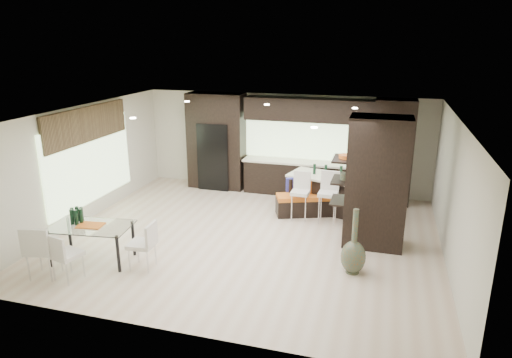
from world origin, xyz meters
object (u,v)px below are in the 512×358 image
(stool_mid, at_px, (328,203))
(bench, at_px, (304,205))
(stool_right, at_px, (357,204))
(floor_vase, at_px, (354,241))
(chair_near, at_px, (67,258))
(chair_far, at_px, (44,252))
(stool_left, at_px, (300,201))
(kitchen_island, at_px, (332,194))
(chair_end, at_px, (142,247))
(dining_table, at_px, (93,243))

(stool_mid, relative_size, bench, 0.74)
(stool_right, distance_m, floor_vase, 2.28)
(chair_near, distance_m, chair_far, 0.48)
(stool_left, bearing_deg, kitchen_island, 50.94)
(kitchen_island, bearing_deg, chair_far, -119.80)
(kitchen_island, bearing_deg, stool_left, -116.58)
(kitchen_island, height_order, chair_end, kitchen_island)
(kitchen_island, bearing_deg, floor_vase, -61.70)
(dining_table, bearing_deg, stool_mid, 30.60)
(stool_left, distance_m, floor_vase, 2.72)
(bench, bearing_deg, chair_far, -153.91)
(stool_right, xyz_separation_m, chair_end, (-3.69, -3.19, -0.09))
(floor_vase, distance_m, dining_table, 4.96)
(stool_right, relative_size, floor_vase, 0.83)
(stool_right, relative_size, bench, 0.78)
(stool_mid, height_order, dining_table, stool_mid)
(bench, bearing_deg, chair_end, -145.58)
(stool_left, height_order, stool_right, stool_right)
(stool_right, distance_m, chair_far, 6.55)
(stool_mid, distance_m, chair_end, 4.41)
(chair_end, bearing_deg, chair_far, 111.64)
(kitchen_island, bearing_deg, bench, -129.82)
(bench, xyz_separation_m, chair_end, (-2.41, -3.53, 0.17))
(chair_far, bearing_deg, stool_left, 33.40)
(chair_near, bearing_deg, dining_table, 103.45)
(dining_table, bearing_deg, floor_vase, 3.18)
(floor_vase, bearing_deg, dining_table, -169.39)
(stool_mid, height_order, bench, stool_mid)
(dining_table, xyz_separation_m, chair_end, (1.07, 0.00, 0.06))
(stool_left, relative_size, floor_vase, 0.74)
(bench, xyz_separation_m, dining_table, (-3.48, -3.53, 0.11))
(stool_mid, relative_size, dining_table, 0.64)
(chair_far, bearing_deg, stool_mid, 28.88)
(floor_vase, relative_size, chair_end, 1.48)
(stool_left, bearing_deg, stool_right, 0.57)
(chair_near, bearing_deg, chair_end, 47.89)
(dining_table, distance_m, chair_far, 0.90)
(kitchen_island, distance_m, stool_right, 1.03)
(kitchen_island, relative_size, floor_vase, 1.71)
(chair_near, bearing_deg, kitchen_island, 62.45)
(stool_left, bearing_deg, stool_mid, 0.61)
(bench, height_order, chair_near, chair_near)
(bench, xyz_separation_m, floor_vase, (1.39, -2.62, 0.37))
(floor_vase, xyz_separation_m, dining_table, (-4.87, -0.91, -0.26))
(stool_left, bearing_deg, chair_end, -124.73)
(kitchen_island, relative_size, stool_right, 2.07)
(bench, relative_size, chair_far, 1.41)
(chair_far, bearing_deg, chair_near, -8.56)
(stool_left, distance_m, stool_mid, 0.66)
(dining_table, bearing_deg, stool_left, 35.66)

